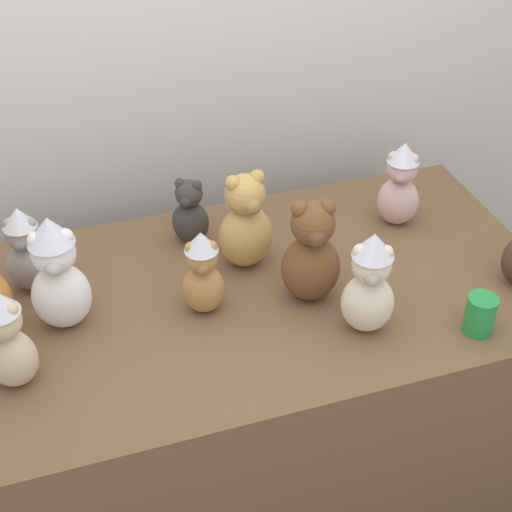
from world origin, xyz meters
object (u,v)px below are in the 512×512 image
Objects in this scene: teddy_bear_caramel at (203,273)px; party_cup_green at (480,315)px; teddy_bear_sand at (6,340)px; teddy_bear_honey at (246,223)px; display_table at (256,384)px; teddy_bear_chestnut at (311,254)px; teddy_bear_cream at (369,284)px; teddy_bear_charcoal at (190,213)px; teddy_bear_blush at (400,185)px; teddy_bear_ash at (25,250)px; teddy_bear_snow at (58,275)px.

teddy_bear_caramel is 2.34× the size of party_cup_green.
teddy_bear_sand is at bearing -154.18° from teddy_bear_caramel.
teddy_bear_honey is 0.74m from teddy_bear_sand.
display_table is at bearing 145.89° from party_cup_green.
teddy_bear_chestnut reaches higher than teddy_bear_honey.
teddy_bear_caramel is at bearing -175.70° from teddy_bear_chestnut.
teddy_bear_cream is 0.63m from teddy_bear_charcoal.
teddy_bear_sand reaches higher than teddy_bear_blush.
teddy_bear_cream is at bearing 19.72° from teddy_bear_sand.
teddy_bear_cream is 1.14× the size of teddy_bear_ash.
teddy_bear_cream is 0.19m from teddy_bear_chestnut.
display_table is 6.32× the size of teddy_bear_ash.
teddy_bear_snow reaches higher than party_cup_green.
teddy_bear_snow is at bearing -176.90° from teddy_bear_chestnut.
party_cup_green is (0.28, -0.10, -0.09)m from teddy_bear_cream.
teddy_bear_cream is 0.94m from teddy_bear_ash.
teddy_bear_honey is 0.24m from teddy_bear_caramel.
display_table is 5.34× the size of teddy_bear_chestnut.
teddy_bear_blush is 1.10× the size of teddy_bear_caramel.
teddy_bear_honey is 2.79× the size of party_cup_green.
party_cup_green is at bearing -60.81° from teddy_bear_blush.
teddy_bear_sand is (-0.68, -0.28, -0.00)m from teddy_bear_honey.
teddy_bear_caramel is at bearing 174.44° from teddy_bear_cream.
teddy_bear_chestnut is 0.44m from teddy_bear_charcoal.
teddy_bear_caramel is at bearing -2.36° from teddy_bear_snow.
teddy_bear_honey is 0.61m from teddy_bear_ash.
teddy_bear_snow is 1.11× the size of teddy_bear_honey.
teddy_bear_caramel is (-0.69, -0.22, -0.01)m from teddy_bear_blush.
party_cup_green is (0.62, -0.63, -0.05)m from teddy_bear_charcoal.
teddy_bear_caramel is (0.44, -0.24, -0.01)m from teddy_bear_ash.
teddy_bear_sand is 1.19m from party_cup_green.
teddy_bear_honey is at bearing 17.89° from teddy_bear_snow.
teddy_bear_snow is 1.11× the size of teddy_bear_cream.
display_table is 4.96× the size of teddy_bear_snow.
display_table is 5.50× the size of teddy_bear_honey.
display_table is at bearing 25.15° from teddy_bear_caramel.
display_table is at bearing 4.30° from teddy_bear_snow.
display_table is at bearing 155.65° from teddy_bear_cream.
teddy_bear_charcoal is at bearing 94.61° from teddy_bear_caramel.
teddy_bear_blush reaches higher than party_cup_green.
teddy_bear_blush is at bearing 13.45° from teddy_bear_ash.
teddy_bear_snow is 0.55m from teddy_bear_honey.
teddy_bear_ash is 0.49m from teddy_bear_charcoal.
teddy_bear_cream is at bearing -15.11° from teddy_bear_caramel.
teddy_bear_honey is at bearing -21.83° from teddy_bear_charcoal.
teddy_bear_sand is at bearing -163.20° from teddy_bear_cream.
party_cup_green is at bearing -24.41° from teddy_bear_chestnut.
teddy_bear_ash is at bearing 103.88° from teddy_bear_sand.
teddy_bear_snow reaches higher than display_table.
teddy_bear_cream is at bearing -46.58° from display_table.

